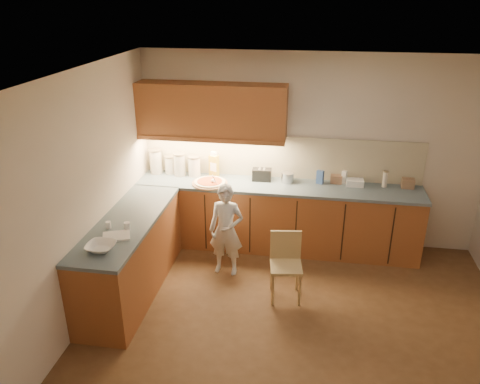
{
  "coord_description": "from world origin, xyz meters",
  "views": [
    {
      "loc": [
        0.05,
        -4.01,
        3.28
      ],
      "look_at": [
        -0.8,
        1.2,
        1.0
      ],
      "focal_mm": 35.0,
      "sensor_mm": 36.0,
      "label": 1
    }
  ],
  "objects": [
    {
      "name": "mixing_bowl",
      "position": [
        -1.95,
        -0.27,
        0.96
      ],
      "size": [
        0.29,
        0.29,
        0.07
      ],
      "primitive_type": "imported",
      "rotation": [
        0.0,
        0.0,
        -0.01
      ],
      "color": "white",
      "rests_on": "l_counter"
    },
    {
      "name": "card_box_a",
      "position": [
        0.38,
        1.89,
        0.97
      ],
      "size": [
        0.16,
        0.12,
        0.11
      ],
      "primitive_type": "cube",
      "rotation": [
        0.0,
        0.0,
        -0.07
      ],
      "color": "#9C7154",
      "rests_on": "l_counter"
    },
    {
      "name": "canister_a",
      "position": [
        -2.1,
        1.86,
        1.1
      ],
      "size": [
        0.17,
        0.17,
        0.35
      ],
      "rotation": [
        0.0,
        0.0,
        -0.32
      ],
      "color": "beige",
      "rests_on": "l_counter"
    },
    {
      "name": "room",
      "position": [
        0.0,
        0.0,
        1.68
      ],
      "size": [
        4.54,
        4.5,
        2.62
      ],
      "color": "#51331B",
      "rests_on": "ground"
    },
    {
      "name": "white_bottle",
      "position": [
        0.49,
        1.89,
        1.01
      ],
      "size": [
        0.08,
        0.08,
        0.17
      ],
      "primitive_type": "cube",
      "rotation": [
        0.0,
        0.0,
        -0.38
      ],
      "color": "white",
      "rests_on": "l_counter"
    },
    {
      "name": "l_counter",
      "position": [
        -0.92,
        1.25,
        0.46
      ],
      "size": [
        3.77,
        2.62,
        0.92
      ],
      "color": "#99552C",
      "rests_on": "ground"
    },
    {
      "name": "blue_box",
      "position": [
        0.17,
        1.84,
        1.01
      ],
      "size": [
        0.1,
        0.09,
        0.18
      ],
      "primitive_type": "cube",
      "rotation": [
        0.0,
        0.0,
        -0.33
      ],
      "color": "#325196",
      "rests_on": "l_counter"
    },
    {
      "name": "pizza_on_board",
      "position": [
        -1.27,
        1.58,
        0.94
      ],
      "size": [
        0.47,
        0.47,
        0.19
      ],
      "rotation": [
        0.0,
        0.0,
        -0.23
      ],
      "color": "#AC7F56",
      "rests_on": "l_counter"
    },
    {
      "name": "backsplash",
      "position": [
        -0.38,
        1.99,
        1.21
      ],
      "size": [
        3.75,
        0.02,
        0.58
      ],
      "primitive_type": "cube",
      "color": "#C3B997",
      "rests_on": "l_counter"
    },
    {
      "name": "wooden_chair",
      "position": [
        -0.17,
        0.59,
        0.45
      ],
      "size": [
        0.4,
        0.4,
        0.78
      ],
      "rotation": [
        0.0,
        0.0,
        0.14
      ],
      "color": "tan",
      "rests_on": "ground"
    },
    {
      "name": "canister_d",
      "position": [
        -1.54,
        1.85,
        1.06
      ],
      "size": [
        0.18,
        0.18,
        0.29
      ],
      "rotation": [
        0.0,
        0.0,
        0.01
      ],
      "color": "white",
      "rests_on": "l_counter"
    },
    {
      "name": "child",
      "position": [
        -0.93,
        0.96,
        0.59
      ],
      "size": [
        0.45,
        0.31,
        1.17
      ],
      "primitive_type": "imported",
      "rotation": [
        0.0,
        0.0,
        -0.08
      ],
      "color": "silver",
      "rests_on": "ground"
    },
    {
      "name": "steel_pot",
      "position": [
        -0.26,
        1.82,
        0.99
      ],
      "size": [
        0.18,
        0.18,
        0.14
      ],
      "color": "#B9B8BE",
      "rests_on": "l_counter"
    },
    {
      "name": "oil_jug",
      "position": [
        -1.27,
        1.87,
        1.08
      ],
      "size": [
        0.14,
        0.12,
        0.36
      ],
      "rotation": [
        0.0,
        0.0,
        -0.35
      ],
      "color": "#B59724",
      "rests_on": "l_counter"
    },
    {
      "name": "spice_jar_a",
      "position": [
        -2.07,
        0.18,
        0.96
      ],
      "size": [
        0.08,
        0.08,
        0.08
      ],
      "primitive_type": "cylinder",
      "rotation": [
        0.0,
        0.0,
        -0.41
      ],
      "color": "white",
      "rests_on": "l_counter"
    },
    {
      "name": "card_box_b",
      "position": [
        1.3,
        1.87,
        0.98
      ],
      "size": [
        0.17,
        0.13,
        0.12
      ],
      "primitive_type": "cube",
      "rotation": [
        0.0,
        0.0,
        -0.05
      ],
      "color": "#9F7855",
      "rests_on": "l_counter"
    },
    {
      "name": "spice_jar_b",
      "position": [
        -1.86,
        0.17,
        0.96
      ],
      "size": [
        0.09,
        0.09,
        0.09
      ],
      "primitive_type": "cylinder",
      "rotation": [
        0.0,
        0.0,
        -0.36
      ],
      "color": "white",
      "rests_on": "l_counter"
    },
    {
      "name": "upper_cabinets",
      "position": [
        -1.27,
        1.82,
        1.85
      ],
      "size": [
        1.95,
        0.36,
        0.73
      ],
      "color": "#99552C",
      "rests_on": "ground"
    },
    {
      "name": "canister_b",
      "position": [
        -1.9,
        1.89,
        1.05
      ],
      "size": [
        0.15,
        0.15,
        0.25
      ],
      "rotation": [
        0.0,
        0.0,
        -0.05
      ],
      "color": "white",
      "rests_on": "l_counter"
    },
    {
      "name": "tall_jar",
      "position": [
        1.0,
        1.85,
        1.03
      ],
      "size": [
        0.07,
        0.07,
        0.22
      ],
      "rotation": [
        0.0,
        0.0,
        0.25
      ],
      "color": "silver",
      "rests_on": "l_counter"
    },
    {
      "name": "dough_cloth",
      "position": [
        -1.91,
        0.01,
        0.93
      ],
      "size": [
        0.34,
        0.31,
        0.02
      ],
      "primitive_type": "cube",
      "rotation": [
        0.0,
        0.0,
        0.39
      ],
      "color": "silver",
      "rests_on": "l_counter"
    },
    {
      "name": "canister_c",
      "position": [
        -1.74,
        1.83,
        1.08
      ],
      "size": [
        0.17,
        0.17,
        0.32
      ],
      "rotation": [
        0.0,
        0.0,
        0.06
      ],
      "color": "beige",
      "rests_on": "l_counter"
    },
    {
      "name": "toaster",
      "position": [
        -0.61,
        1.83,
        1.0
      ],
      "size": [
        0.26,
        0.15,
        0.17
      ],
      "rotation": [
        0.0,
        0.0,
        0.03
      ],
      "color": "black",
      "rests_on": "l_counter"
    },
    {
      "name": "flat_pack",
      "position": [
        0.62,
        1.83,
        0.96
      ],
      "size": [
        0.22,
        0.16,
        0.09
      ],
      "primitive_type": "cube",
      "rotation": [
        0.0,
        0.0,
        -0.0
      ],
      "color": "white",
      "rests_on": "l_counter"
    }
  ]
}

